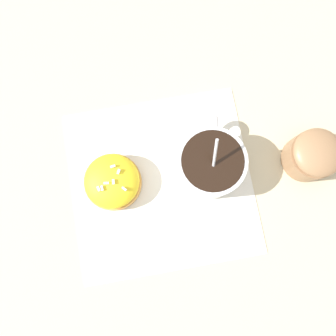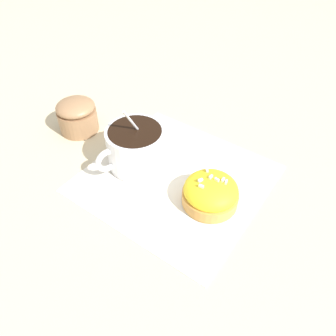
% 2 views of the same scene
% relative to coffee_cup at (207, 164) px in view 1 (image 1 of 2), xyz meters
% --- Properties ---
extents(ground_plane, '(3.00, 3.00, 0.00)m').
position_rel_coffee_cup_xyz_m(ground_plane, '(-0.07, -0.01, -0.04)').
color(ground_plane, '#C6B793').
extents(paper_napkin, '(0.28, 0.27, 0.00)m').
position_rel_coffee_cup_xyz_m(paper_napkin, '(-0.07, -0.01, -0.04)').
color(paper_napkin, white).
rests_on(paper_napkin, ground_plane).
extents(coffee_cup, '(0.10, 0.12, 0.11)m').
position_rel_coffee_cup_xyz_m(coffee_cup, '(0.00, 0.00, 0.00)').
color(coffee_cup, white).
rests_on(coffee_cup, paper_napkin).
extents(frosted_pastry, '(0.08, 0.08, 0.05)m').
position_rel_coffee_cup_xyz_m(frosted_pastry, '(-0.14, 0.00, -0.02)').
color(frosted_pastry, '#D19347').
rests_on(frosted_pastry, paper_napkin).
extents(sugar_bowl, '(0.07, 0.07, 0.06)m').
position_rel_coffee_cup_xyz_m(sugar_bowl, '(0.15, -0.01, -0.01)').
color(sugar_bowl, '#99704C').
rests_on(sugar_bowl, ground_plane).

